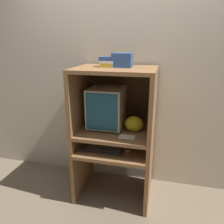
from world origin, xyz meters
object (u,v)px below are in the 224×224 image
object	(u,v)px
snack_bag	(134,124)
crt_monitor	(107,107)
keyboard	(103,149)
mouse	(128,151)
storage_box	(122,60)
book_stack	(107,62)

from	to	relation	value
snack_bag	crt_monitor	bearing A→B (deg)	170.52
keyboard	snack_bag	bearing A→B (deg)	29.00
mouse	snack_bag	xyz separation A→B (m)	(0.03, 0.15, 0.25)
storage_box	snack_bag	bearing A→B (deg)	-14.48
keyboard	mouse	size ratio (longest dim) A/B	6.83
snack_bag	storage_box	size ratio (longest dim) A/B	1.01
keyboard	storage_box	bearing A→B (deg)	52.91
keyboard	snack_bag	xyz separation A→B (m)	(0.29, 0.16, 0.25)
keyboard	snack_bag	distance (m)	0.42
crt_monitor	snack_bag	xyz separation A→B (m)	(0.31, -0.05, -0.15)
crt_monitor	snack_bag	bearing A→B (deg)	-9.48
crt_monitor	mouse	world-z (taller)	crt_monitor
crt_monitor	snack_bag	distance (m)	0.35
keyboard	book_stack	xyz separation A→B (m)	(0.00, 0.17, 0.88)
mouse	snack_bag	world-z (taller)	snack_bag
snack_bag	book_stack	distance (m)	0.69
crt_monitor	keyboard	distance (m)	0.45
book_stack	storage_box	xyz separation A→B (m)	(0.15, 0.03, 0.02)
mouse	book_stack	world-z (taller)	book_stack
storage_box	keyboard	bearing A→B (deg)	-127.09
crt_monitor	snack_bag	size ratio (longest dim) A/B	2.24
keyboard	mouse	bearing A→B (deg)	2.81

